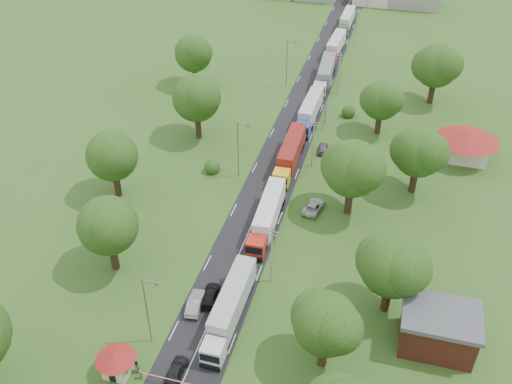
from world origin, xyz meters
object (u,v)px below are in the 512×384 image
(truck_0, at_px, (230,307))
(car_lane_mid, at_px, (195,303))
(car_lane_front, at_px, (176,370))
(guard_booth, at_px, (116,360))
(boom_barrier, at_px, (168,379))
(info_sign, at_px, (325,112))

(truck_0, bearing_deg, car_lane_mid, 171.19)
(car_lane_mid, bearing_deg, car_lane_front, 91.17)
(guard_booth, xyz_separation_m, car_lane_front, (6.20, 1.50, -1.48))
(guard_booth, distance_m, truck_0, 14.16)
(boom_barrier, relative_size, truck_0, 0.63)
(boom_barrier, xyz_separation_m, car_lane_mid, (-1.03, 11.19, -0.12))
(truck_0, height_order, car_lane_mid, truck_0)
(guard_booth, height_order, info_sign, info_sign)
(car_lane_front, bearing_deg, car_lane_mid, -83.15)
(info_sign, bearing_deg, car_lane_front, -96.05)
(guard_booth, relative_size, truck_0, 0.30)
(info_sign, distance_m, truck_0, 49.63)
(car_lane_mid, bearing_deg, guard_booth, 59.76)
(truck_0, distance_m, car_lane_mid, 4.99)
(car_lane_front, bearing_deg, boom_barrier, 75.32)
(car_lane_mid, bearing_deg, boom_barrier, 88.28)
(truck_0, bearing_deg, guard_booth, -132.40)
(info_sign, xyz_separation_m, car_lane_mid, (-7.58, -48.81, -2.23))
(guard_booth, bearing_deg, boom_barrier, 0.01)
(guard_booth, xyz_separation_m, truck_0, (9.55, 10.46, 0.00))
(boom_barrier, distance_m, info_sign, 60.39)
(info_sign, distance_m, car_lane_mid, 49.45)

